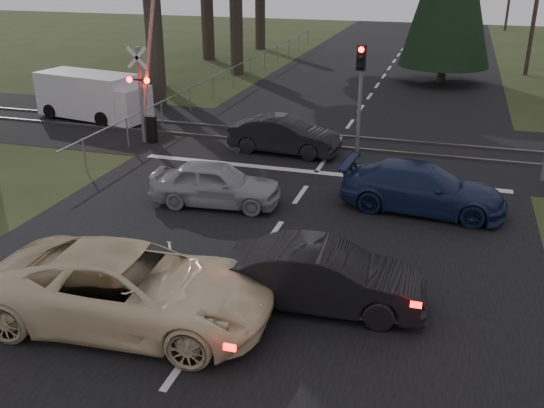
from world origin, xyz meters
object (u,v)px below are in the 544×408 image
at_px(crossing_signal, 146,92).
at_px(traffic_signal_center, 360,81).
at_px(dark_hatchback, 324,277).
at_px(silver_car, 216,184).
at_px(dark_car_far, 285,136).
at_px(white_van, 95,97).
at_px(cream_coupe, 131,288).
at_px(blue_sedan, 423,188).

xyz_separation_m(crossing_signal, traffic_signal_center, (8.27, 0.89, 0.75)).
relative_size(dark_hatchback, silver_car, 1.09).
distance_m(silver_car, dark_car_far, 5.61).
bearing_deg(white_van, dark_hatchback, -33.23).
height_order(dark_hatchback, dark_car_far, dark_hatchback).
bearing_deg(white_van, cream_coupe, -45.67).
bearing_deg(silver_car, blue_sedan, -82.43).
xyz_separation_m(traffic_signal_center, white_van, (-12.38, 1.84, -1.75)).
relative_size(crossing_signal, dark_car_far, 1.66).
bearing_deg(traffic_signal_center, crossing_signal, -173.85).
distance_m(dark_hatchback, white_van, 18.55).
xyz_separation_m(blue_sedan, white_van, (-15.12, 6.67, 0.35)).
relative_size(traffic_signal_center, blue_sedan, 0.85).
distance_m(blue_sedan, white_van, 16.53).
distance_m(crossing_signal, white_van, 5.03).
distance_m(traffic_signal_center, white_van, 12.64).
distance_m(dark_car_far, white_van, 10.01).
bearing_deg(cream_coupe, traffic_signal_center, -15.37).
bearing_deg(silver_car, crossing_signal, 38.08).
height_order(blue_sedan, white_van, white_van).
bearing_deg(silver_car, white_van, 43.34).
relative_size(crossing_signal, cream_coupe, 1.19).
relative_size(traffic_signal_center, cream_coupe, 0.70).
bearing_deg(dark_car_far, traffic_signal_center, -72.63).
bearing_deg(dark_car_far, crossing_signal, 97.23).
xyz_separation_m(silver_car, dark_car_far, (0.58, 5.58, 0.02)).
bearing_deg(white_van, dark_car_far, -4.01).
bearing_deg(blue_sedan, traffic_signal_center, 33.66).
distance_m(cream_coupe, white_van, 17.51).
bearing_deg(dark_hatchback, traffic_signal_center, 1.98).
xyz_separation_m(cream_coupe, blue_sedan, (5.29, 7.83, -0.11)).
height_order(cream_coupe, dark_car_far, cream_coupe).
height_order(dark_hatchback, white_van, white_van).
bearing_deg(cream_coupe, dark_car_far, -3.35).
bearing_deg(dark_hatchback, white_van, 42.84).
xyz_separation_m(cream_coupe, dark_hatchback, (3.64, 1.75, -0.10)).
distance_m(crossing_signal, silver_car, 7.43).
distance_m(dark_hatchback, blue_sedan, 6.30).
bearing_deg(crossing_signal, traffic_signal_center, 6.15).
bearing_deg(blue_sedan, cream_coupe, 150.02).
bearing_deg(white_van, blue_sedan, -13.61).
bearing_deg(crossing_signal, cream_coupe, -64.05).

